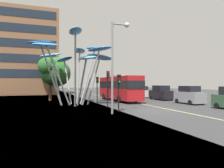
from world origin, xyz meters
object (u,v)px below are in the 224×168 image
Objects in this scene: red_bus at (119,87)px; car_parked_mid at (189,95)px; traffic_light_kerb_far at (108,81)px; street_lamp at (116,55)px; leaf_sculpture at (74,55)px; traffic_light_kerb_near at (119,85)px; traffic_light_island_mid at (97,84)px; car_side_street at (141,92)px; car_parked_far at (161,93)px.

car_parked_mid is at bearing -46.50° from red_bus.
street_lamp is (-0.92, -5.12, 2.13)m from traffic_light_kerb_far.
leaf_sculpture is 2.73× the size of traffic_light_kerb_far.
leaf_sculpture is at bearing -151.91° from red_bus.
traffic_light_kerb_near is 11.73m from car_parked_mid.
traffic_light_kerb_far is (0.24, 4.00, 0.39)m from traffic_light_kerb_near.
traffic_light_kerb_far is at bearing -119.58° from red_bus.
leaf_sculpture is at bearing 134.78° from traffic_light_kerb_far.
traffic_light_kerb_far is at bearing 79.86° from street_lamp.
traffic_light_island_mid is at bearing 87.72° from traffic_light_kerb_near.
red_bus is 13.41m from street_lamp.
leaf_sculpture is 2.53× the size of car_side_street.
car_parked_far is at bearing 88.08° from car_parked_mid.
car_parked_mid is at bearing -91.92° from car_parked_far.
traffic_light_island_mid is at bearing 84.12° from street_lamp.
car_side_street is (10.82, 16.79, -1.47)m from traffic_light_kerb_near.
traffic_light_kerb_far reaches higher than car_parked_far.
traffic_light_island_mid reaches higher than traffic_light_kerb_near.
car_side_street is at bearing 50.39° from traffic_light_kerb_far.
traffic_light_island_mid is (0.12, 4.92, -0.34)m from traffic_light_kerb_far.
traffic_light_island_mid is at bearing -151.45° from red_bus.
leaf_sculpture reaches higher than traffic_light_kerb_near.
traffic_light_island_mid is 10.39m from street_lamp.
traffic_light_island_mid is at bearing 27.54° from leaf_sculpture.
leaf_sculpture is 3.18× the size of traffic_light_kerb_near.
leaf_sculpture is 5.47m from traffic_light_kerb_far.
traffic_light_kerb_far reaches higher than traffic_light_kerb_near.
red_bus reaches higher than traffic_light_kerb_near.
traffic_light_kerb_near is at bearing -160.39° from car_parked_mid.
leaf_sculpture is 8.53m from traffic_light_kerb_near.
traffic_light_kerb_far is 4.93m from traffic_light_island_mid.
leaf_sculpture reaches higher than traffic_light_kerb_far.
red_bus is 7.06m from car_parked_far.
car_side_street is (-0.39, 5.99, -0.08)m from car_parked_far.
car_parked_far is (14.14, 3.59, -4.87)m from leaf_sculpture.
traffic_light_island_mid is (3.29, 1.72, -3.43)m from leaf_sculpture.
red_bus is at bearing 133.50° from car_parked_mid.
car_side_street is 0.54× the size of street_lamp.
car_parked_far is (10.97, 6.79, -1.78)m from traffic_light_kerb_far.
traffic_light_kerb_far is at bearing 86.61° from traffic_light_kerb_near.
traffic_light_kerb_near reaches higher than car_side_street.
car_side_street is (10.58, 12.78, -1.86)m from traffic_light_kerb_far.
red_bus is 9.86m from car_parked_mid.
traffic_light_kerb_near is 4.03m from traffic_light_kerb_far.
traffic_light_island_mid is 0.86× the size of car_parked_mid.
traffic_light_kerb_far is 13.02m from car_parked_far.
red_bus is at bearing 178.13° from car_parked_far.
street_lamp is at bearing -100.14° from traffic_light_kerb_far.
red_bus reaches higher than car_parked_mid.
street_lamp is at bearing -121.22° from traffic_light_kerb_near.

